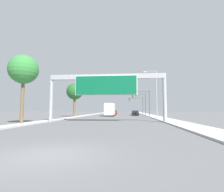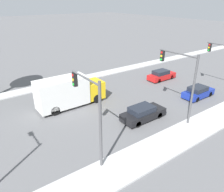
{
  "view_description": "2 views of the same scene",
  "coord_description": "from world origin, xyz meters",
  "px_view_note": "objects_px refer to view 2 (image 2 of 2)",
  "views": [
    {
      "loc": [
        3.13,
        -6.75,
        1.8
      ],
      "look_at": [
        0.0,
        27.14,
        4.41
      ],
      "focal_mm": 28.0,
      "sensor_mm": 36.0,
      "label": 1
    },
    {
      "loc": [
        18.97,
        31.38,
        11.16
      ],
      "look_at": [
        1.62,
        43.92,
        1.56
      ],
      "focal_mm": 35.0,
      "sensor_mm": 36.0,
      "label": 2
    }
  ],
  "objects_px": {
    "car_near_left": "(161,75)",
    "truck_box_primary": "(68,92)",
    "car_far_left": "(143,113)",
    "traffic_light_near_intersection": "(91,107)",
    "car_mid_center": "(198,92)",
    "traffic_light_mid_block": "(182,76)"
  },
  "relations": [
    {
      "from": "car_near_left",
      "to": "truck_box_primary",
      "type": "bearing_deg",
      "value": -90.0
    },
    {
      "from": "car_near_left",
      "to": "truck_box_primary",
      "type": "relative_size",
      "value": 0.58
    },
    {
      "from": "car_far_left",
      "to": "traffic_light_near_intersection",
      "type": "height_order",
      "value": "traffic_light_near_intersection"
    },
    {
      "from": "car_near_left",
      "to": "car_mid_center",
      "type": "height_order",
      "value": "car_near_left"
    },
    {
      "from": "truck_box_primary",
      "to": "traffic_light_near_intersection",
      "type": "bearing_deg",
      "value": -14.92
    },
    {
      "from": "car_mid_center",
      "to": "traffic_light_mid_block",
      "type": "relative_size",
      "value": 0.63
    },
    {
      "from": "car_near_left",
      "to": "car_far_left",
      "type": "bearing_deg",
      "value": -55.88
    },
    {
      "from": "car_far_left",
      "to": "traffic_light_near_intersection",
      "type": "relative_size",
      "value": 0.71
    },
    {
      "from": "car_mid_center",
      "to": "car_far_left",
      "type": "bearing_deg",
      "value": -90.0
    },
    {
      "from": "car_mid_center",
      "to": "truck_box_primary",
      "type": "relative_size",
      "value": 0.56
    },
    {
      "from": "car_near_left",
      "to": "traffic_light_mid_block",
      "type": "relative_size",
      "value": 0.65
    },
    {
      "from": "traffic_light_mid_block",
      "to": "traffic_light_near_intersection",
      "type": "bearing_deg",
      "value": -88.85
    },
    {
      "from": "truck_box_primary",
      "to": "traffic_light_mid_block",
      "type": "xyz_separation_m",
      "value": [
        8.94,
        7.57,
        2.84
      ]
    },
    {
      "from": "car_near_left",
      "to": "traffic_light_near_intersection",
      "type": "relative_size",
      "value": 0.67
    },
    {
      "from": "truck_box_primary",
      "to": "car_far_left",
      "type": "bearing_deg",
      "value": 33.7
    },
    {
      "from": "car_far_left",
      "to": "traffic_light_mid_block",
      "type": "xyz_separation_m",
      "value": [
        1.94,
        2.9,
        3.88
      ]
    },
    {
      "from": "car_mid_center",
      "to": "traffic_light_mid_block",
      "type": "distance_m",
      "value": 7.66
    },
    {
      "from": "truck_box_primary",
      "to": "car_mid_center",
      "type": "bearing_deg",
      "value": 63.23
    },
    {
      "from": "car_mid_center",
      "to": "traffic_light_mid_block",
      "type": "bearing_deg",
      "value": -72.94
    },
    {
      "from": "car_far_left",
      "to": "truck_box_primary",
      "type": "bearing_deg",
      "value": -146.3
    },
    {
      "from": "car_far_left",
      "to": "car_mid_center",
      "type": "relative_size",
      "value": 1.09
    },
    {
      "from": "car_near_left",
      "to": "traffic_light_mid_block",
      "type": "height_order",
      "value": "traffic_light_mid_block"
    }
  ]
}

